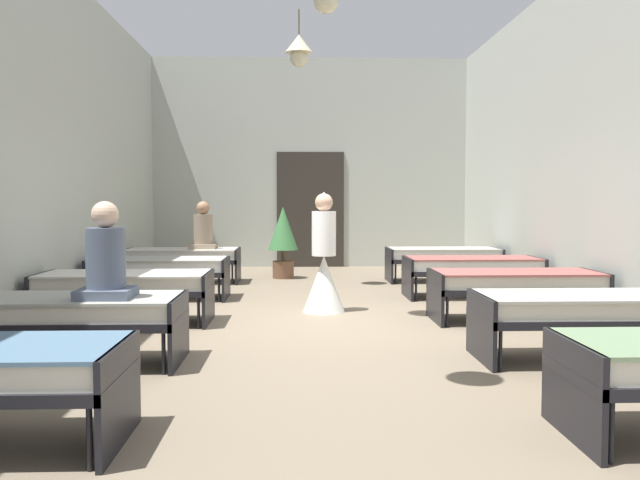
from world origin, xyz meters
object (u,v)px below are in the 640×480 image
at_px(bed_left_row_4, 183,257).
at_px(bed_left_row_3, 160,268).
at_px(bed_left_row_1, 67,313).
at_px(bed_right_row_1, 588,310).
at_px(bed_right_row_4, 443,256).
at_px(nurse_near_aisle, 324,269).
at_px(patient_seated_primary, 106,262).
at_px(patient_seated_secondary, 203,231).
at_px(bed_right_row_3, 472,267).
at_px(bed_left_row_2, 125,285).
at_px(potted_plant, 283,235).
at_px(bed_right_row_2, 516,283).

bearing_deg(bed_left_row_4, bed_left_row_3, -90.00).
height_order(bed_left_row_1, bed_right_row_1, same).
relative_size(bed_left_row_1, bed_right_row_4, 1.00).
height_order(bed_left_row_3, bed_left_row_4, same).
distance_m(nurse_near_aisle, patient_seated_primary, 3.32).
xyz_separation_m(bed_left_row_1, patient_seated_secondary, (0.35, 5.71, 0.43)).
bearing_deg(nurse_near_aisle, bed_right_row_3, 79.20).
bearing_deg(bed_left_row_4, bed_right_row_3, -23.19).
distance_m(bed_left_row_2, bed_left_row_3, 1.90).
relative_size(bed_left_row_3, nurse_near_aisle, 1.28).
height_order(bed_right_row_3, potted_plant, potted_plant).
relative_size(patient_seated_primary, patient_seated_secondary, 1.00).
distance_m(bed_right_row_4, potted_plant, 2.83).
relative_size(bed_left_row_2, patient_seated_primary, 2.38).
height_order(bed_right_row_1, patient_seated_primary, patient_seated_primary).
relative_size(bed_right_row_1, patient_seated_primary, 2.38).
xyz_separation_m(bed_left_row_3, bed_right_row_3, (4.43, 0.00, 0.00)).
distance_m(bed_right_row_2, nurse_near_aisle, 2.29).
bearing_deg(potted_plant, bed_left_row_2, -111.06).
relative_size(bed_left_row_3, patient_seated_secondary, 2.38).
xyz_separation_m(bed_right_row_4, nurse_near_aisle, (-2.17, -3.09, 0.09)).
bearing_deg(bed_right_row_4, potted_plant, 168.07).
bearing_deg(bed_left_row_2, bed_left_row_1, -90.00).
relative_size(bed_right_row_2, bed_right_row_4, 1.00).
bearing_deg(bed_right_row_2, bed_right_row_4, 90.00).
relative_size(bed_right_row_1, patient_seated_secondary, 2.38).
xyz_separation_m(bed_right_row_1, patient_seated_primary, (-4.08, -0.08, 0.43)).
xyz_separation_m(bed_left_row_1, bed_right_row_1, (4.43, 0.00, 0.00)).
bearing_deg(bed_right_row_4, bed_right_row_3, -90.00).
distance_m(bed_right_row_2, bed_right_row_3, 1.90).
relative_size(bed_left_row_4, potted_plant, 1.49).
distance_m(bed_left_row_2, potted_plant, 4.71).
bearing_deg(nurse_near_aisle, patient_seated_primary, -74.95).
bearing_deg(bed_left_row_3, patient_seated_secondary, 79.62).
xyz_separation_m(bed_right_row_1, bed_right_row_3, (0.00, 3.80, 0.00)).
bearing_deg(bed_right_row_1, bed_right_row_4, 90.00).
relative_size(bed_left_row_3, bed_left_row_4, 1.00).
bearing_deg(bed_right_row_3, bed_left_row_4, 156.81).
bearing_deg(patient_seated_primary, bed_left_row_4, 93.47).
height_order(bed_left_row_1, potted_plant, potted_plant).
distance_m(bed_right_row_1, potted_plant, 6.86).
height_order(bed_right_row_4, patient_seated_primary, patient_seated_primary).
relative_size(patient_seated_primary, potted_plant, 0.63).
distance_m(patient_seated_primary, potted_plant, 6.50).
height_order(bed_right_row_1, bed_left_row_4, same).
bearing_deg(bed_left_row_3, bed_right_row_2, -23.19).
distance_m(bed_left_row_1, bed_right_row_2, 4.82).
height_order(bed_left_row_1, bed_right_row_4, same).
bearing_deg(nurse_near_aisle, bed_left_row_3, -157.20).
bearing_deg(bed_right_row_1, bed_left_row_2, 156.81).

